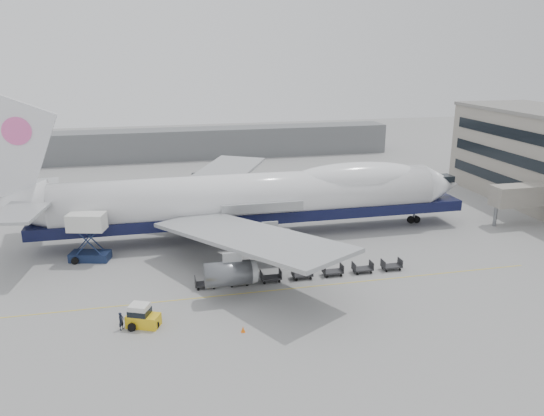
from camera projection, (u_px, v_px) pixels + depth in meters
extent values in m
plane|color=gray|center=(270.00, 268.00, 63.32)|extent=(260.00, 260.00, 0.00)
cube|color=gold|center=(282.00, 290.00, 57.72)|extent=(60.00, 0.15, 0.01)
cube|color=gray|center=(522.00, 195.00, 78.14)|extent=(9.00, 3.00, 3.00)
cylinder|color=slate|center=(495.00, 216.00, 78.13)|extent=(0.50, 0.50, 3.00)
cube|color=slate|center=(163.00, 145.00, 125.49)|extent=(110.00, 8.00, 7.00)
cylinder|color=white|center=(250.00, 196.00, 72.89)|extent=(52.00, 6.40, 6.40)
cube|color=black|center=(257.00, 214.00, 73.84)|extent=(60.00, 5.76, 1.50)
cone|color=white|center=(441.00, 185.00, 79.15)|extent=(6.00, 6.40, 6.40)
cone|color=white|center=(10.00, 206.00, 66.13)|extent=(9.00, 6.40, 6.40)
ellipsoid|color=white|center=(357.00, 178.00, 75.75)|extent=(20.67, 5.78, 4.56)
cube|color=white|center=(16.00, 151.00, 64.47)|extent=(10.52, 0.50, 13.56)
cylinder|color=pink|center=(17.00, 131.00, 63.86)|extent=(3.40, 0.30, 3.40)
cube|color=#9EA0A3|center=(248.00, 236.00, 59.08)|extent=(20.35, 26.74, 2.26)
cube|color=#9EA0A3|center=(216.00, 178.00, 85.74)|extent=(20.35, 26.74, 2.26)
cylinder|color=#595B60|center=(195.00, 186.00, 90.13)|extent=(4.80, 2.60, 2.60)
cylinder|color=#595B60|center=(239.00, 197.00, 83.02)|extent=(4.80, 2.60, 2.60)
cylinder|color=#595B60|center=(266.00, 240.00, 64.36)|extent=(4.80, 2.60, 2.60)
cylinder|color=#595B60|center=(228.00, 274.00, 54.66)|extent=(4.80, 2.60, 2.60)
cylinder|color=slate|center=(414.00, 215.00, 79.56)|extent=(0.36, 0.36, 2.50)
cylinder|color=black|center=(414.00, 219.00, 79.76)|extent=(1.10, 0.45, 1.10)
cylinder|color=slate|center=(233.00, 236.00, 70.72)|extent=(0.36, 0.36, 2.50)
cylinder|color=black|center=(233.00, 241.00, 70.92)|extent=(1.10, 0.45, 1.10)
cylinder|color=slate|center=(226.00, 222.00, 76.32)|extent=(0.36, 0.36, 2.50)
cylinder|color=black|center=(226.00, 227.00, 76.52)|extent=(1.10, 0.45, 1.10)
cube|color=#162344|center=(90.00, 256.00, 65.67)|extent=(5.20, 3.42, 1.05)
cube|color=silver|center=(87.00, 222.00, 64.39)|extent=(4.88, 3.51, 2.10)
cube|color=#162344|center=(88.00, 242.00, 64.04)|extent=(3.33, 0.98, 3.77)
cube|color=#162344|center=(89.00, 236.00, 66.00)|extent=(3.33, 0.98, 3.77)
cube|color=slate|center=(88.00, 218.00, 65.82)|extent=(2.51, 1.69, 0.15)
cylinder|color=black|center=(75.00, 261.00, 64.44)|extent=(0.86, 0.33, 0.86)
cylinder|color=black|center=(77.00, 255.00, 66.22)|extent=(0.86, 0.33, 0.86)
cylinder|color=black|center=(104.00, 258.00, 65.18)|extent=(0.86, 0.33, 0.86)
cylinder|color=black|center=(105.00, 253.00, 66.97)|extent=(0.86, 0.33, 0.86)
cube|color=yellow|center=(143.00, 320.00, 49.95)|extent=(3.41, 2.70, 1.18)
cube|color=silver|center=(139.00, 310.00, 49.70)|extent=(2.19, 2.08, 1.08)
cube|color=black|center=(140.00, 312.00, 49.77)|extent=(2.33, 2.22, 0.54)
cylinder|color=black|center=(132.00, 327.00, 49.13)|extent=(0.75, 0.32, 0.75)
cylinder|color=black|center=(132.00, 320.00, 50.44)|extent=(0.75, 0.32, 0.75)
cylinder|color=black|center=(155.00, 325.00, 49.59)|extent=(0.75, 0.32, 0.75)
cylinder|color=black|center=(155.00, 318.00, 50.90)|extent=(0.75, 0.32, 0.75)
imported|color=black|center=(121.00, 321.00, 49.26)|extent=(0.70, 0.76, 1.73)
cone|color=orange|center=(243.00, 329.00, 48.98)|extent=(0.37, 0.37, 0.58)
cube|color=orange|center=(243.00, 332.00, 49.06)|extent=(0.39, 0.39, 0.03)
cube|color=#2D2D30|center=(206.00, 284.00, 58.07)|extent=(2.30, 1.35, 0.18)
cube|color=#2D2D30|center=(195.00, 281.00, 57.72)|extent=(0.08, 1.35, 0.90)
cube|color=#2D2D30|center=(215.00, 280.00, 58.19)|extent=(0.08, 1.35, 0.90)
cylinder|color=black|center=(198.00, 289.00, 57.46)|extent=(0.30, 0.12, 0.30)
cylinder|color=black|center=(197.00, 285.00, 58.48)|extent=(0.30, 0.12, 0.30)
cylinder|color=black|center=(214.00, 288.00, 57.82)|extent=(0.30, 0.12, 0.30)
cylinder|color=black|center=(213.00, 284.00, 58.85)|extent=(0.30, 0.12, 0.30)
cube|color=#2D2D30|center=(239.00, 281.00, 58.86)|extent=(2.30, 1.35, 0.18)
cube|color=#2D2D30|center=(229.00, 278.00, 58.51)|extent=(0.08, 1.35, 0.90)
cube|color=#2D2D30|center=(248.00, 276.00, 58.98)|extent=(0.08, 1.35, 0.90)
cylinder|color=black|center=(232.00, 286.00, 58.25)|extent=(0.30, 0.12, 0.30)
cylinder|color=black|center=(230.00, 282.00, 59.28)|extent=(0.30, 0.12, 0.30)
cylinder|color=black|center=(247.00, 284.00, 58.62)|extent=(0.30, 0.12, 0.30)
cylinder|color=black|center=(245.00, 280.00, 59.64)|extent=(0.30, 0.12, 0.30)
cube|color=#2D2D30|center=(271.00, 278.00, 59.66)|extent=(2.30, 1.35, 0.18)
cube|color=#2D2D30|center=(261.00, 275.00, 59.30)|extent=(0.08, 1.35, 0.90)
cube|color=#2D2D30|center=(280.00, 273.00, 59.78)|extent=(0.08, 1.35, 0.90)
cylinder|color=black|center=(264.00, 283.00, 59.04)|extent=(0.30, 0.12, 0.30)
cylinder|color=black|center=(262.00, 279.00, 60.07)|extent=(0.30, 0.12, 0.30)
cylinder|color=black|center=(279.00, 281.00, 59.41)|extent=(0.30, 0.12, 0.30)
cylinder|color=black|center=(277.00, 277.00, 60.44)|extent=(0.30, 0.12, 0.30)
cube|color=#2D2D30|center=(302.00, 275.00, 60.45)|extent=(2.30, 1.35, 0.18)
cube|color=#2D2D30|center=(293.00, 272.00, 60.10)|extent=(0.08, 1.35, 0.90)
cube|color=#2D2D30|center=(311.00, 271.00, 60.57)|extent=(0.08, 1.35, 0.90)
cylinder|color=black|center=(296.00, 280.00, 59.84)|extent=(0.30, 0.12, 0.30)
cylinder|color=black|center=(294.00, 276.00, 60.86)|extent=(0.30, 0.12, 0.30)
cylinder|color=black|center=(311.00, 278.00, 60.21)|extent=(0.30, 0.12, 0.30)
cylinder|color=black|center=(308.00, 274.00, 61.23)|extent=(0.30, 0.12, 0.30)
cube|color=#2D2D30|center=(333.00, 272.00, 61.24)|extent=(2.30, 1.35, 0.18)
cube|color=#2D2D30|center=(324.00, 269.00, 60.89)|extent=(0.08, 1.35, 0.90)
cube|color=#2D2D30|center=(342.00, 268.00, 61.37)|extent=(0.08, 1.35, 0.90)
cylinder|color=black|center=(327.00, 277.00, 60.63)|extent=(0.30, 0.12, 0.30)
cylinder|color=black|center=(324.00, 273.00, 61.66)|extent=(0.30, 0.12, 0.30)
cylinder|color=black|center=(341.00, 275.00, 61.00)|extent=(0.30, 0.12, 0.30)
cylinder|color=black|center=(338.00, 272.00, 62.03)|extent=(0.30, 0.12, 0.30)
cube|color=#2D2D30|center=(362.00, 269.00, 62.04)|extent=(2.30, 1.35, 0.18)
cube|color=#2D2D30|center=(354.00, 267.00, 61.68)|extent=(0.08, 1.35, 0.90)
cube|color=#2D2D30|center=(371.00, 265.00, 62.16)|extent=(0.08, 1.35, 0.90)
cylinder|color=black|center=(357.00, 274.00, 61.42)|extent=(0.30, 0.12, 0.30)
cylinder|color=black|center=(354.00, 270.00, 62.45)|extent=(0.30, 0.12, 0.30)
cylinder|color=black|center=(371.00, 272.00, 61.79)|extent=(0.30, 0.12, 0.30)
cylinder|color=black|center=(367.00, 269.00, 62.82)|extent=(0.30, 0.12, 0.30)
cube|color=#2D2D30|center=(391.00, 266.00, 62.83)|extent=(2.30, 1.35, 0.18)
cube|color=#2D2D30|center=(383.00, 264.00, 62.48)|extent=(0.08, 1.35, 0.90)
cube|color=#2D2D30|center=(400.00, 262.00, 62.95)|extent=(0.08, 1.35, 0.90)
cylinder|color=black|center=(387.00, 271.00, 62.22)|extent=(0.30, 0.12, 0.30)
cylinder|color=black|center=(383.00, 267.00, 63.25)|extent=(0.30, 0.12, 0.30)
cylinder|color=black|center=(400.00, 270.00, 62.59)|extent=(0.30, 0.12, 0.30)
cylinder|color=black|center=(396.00, 266.00, 63.61)|extent=(0.30, 0.12, 0.30)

